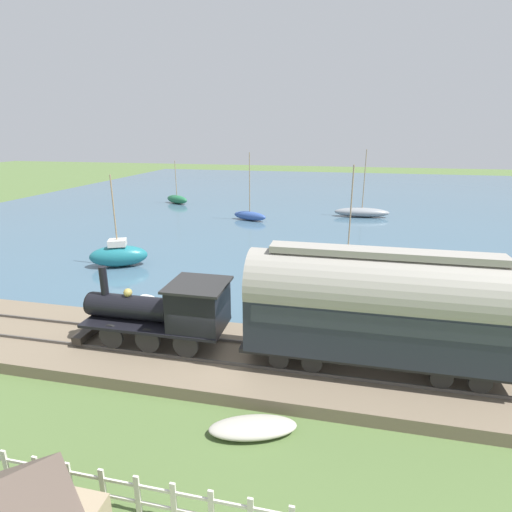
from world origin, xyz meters
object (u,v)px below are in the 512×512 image
steam_locomotive (170,309)px  rowboat_far_out (204,289)px  rowboat_off_pier (275,284)px  sailboat_white (348,252)px  sailboat_green (177,199)px  sailboat_blue (250,215)px  sailboat_teal (119,255)px  passenger_coach (378,306)px  rowboat_near_shore (150,300)px  beached_dinghy (253,427)px  sailboat_gray (362,212)px

steam_locomotive → rowboat_far_out: 7.22m
rowboat_off_pier → sailboat_white: bearing=-62.3°
sailboat_green → sailboat_blue: 14.33m
sailboat_white → rowboat_off_pier: size_ratio=2.36×
rowboat_far_out → sailboat_teal: bearing=113.4°
rowboat_off_pier → rowboat_far_out: rowboat_far_out is taller
passenger_coach → rowboat_near_shore: (4.88, 11.65, -2.95)m
steam_locomotive → sailboat_white: 16.93m
rowboat_far_out → rowboat_near_shore: 3.20m
sailboat_white → rowboat_off_pier: (-6.43, 4.33, -0.43)m
rowboat_near_shore → sailboat_blue: bearing=33.2°
sailboat_green → sailboat_blue: sailboat_blue is taller
sailboat_blue → sailboat_white: sailboat_blue is taller
rowboat_near_shore → beached_dinghy: bearing=-103.0°
passenger_coach → sailboat_green: (35.36, 22.93, -2.55)m
sailboat_teal → sailboat_white: (4.87, -15.82, -0.21)m
sailboat_blue → beached_dinghy: bearing=-148.2°
passenger_coach → sailboat_gray: sailboat_gray is taller
sailboat_blue → sailboat_teal: 17.76m
sailboat_white → rowboat_far_out: sailboat_white is taller
beached_dinghy → steam_locomotive: bearing=49.4°
sailboat_gray → rowboat_near_shore: size_ratio=3.66×
steam_locomotive → beached_dinghy: 6.00m
sailboat_blue → sailboat_teal: bearing=-179.8°
sailboat_blue → beached_dinghy: 31.75m
sailboat_white → sailboat_green: bearing=67.9°
rowboat_far_out → passenger_coach: bearing=-78.9°
steam_locomotive → sailboat_green: bearing=22.7°
sailboat_green → sailboat_blue: size_ratio=0.78×
rowboat_near_shore → beached_dinghy: 11.60m
steam_locomotive → sailboat_green: sailboat_green is taller
sailboat_green → sailboat_white: sailboat_white is taller
rowboat_off_pier → beached_dinghy: size_ratio=0.98×
sailboat_gray → beached_dinghy: bearing=169.7°
sailboat_blue → sailboat_gray: sailboat_gray is taller
rowboat_off_pier → sailboat_gray: bearing=-42.8°
passenger_coach → sailboat_blue: bearing=22.3°
steam_locomotive → rowboat_off_pier: size_ratio=2.20×
sailboat_green → sailboat_gray: sailboat_gray is taller
passenger_coach → sailboat_gray: (31.65, -0.68, -2.59)m
sailboat_blue → rowboat_near_shore: size_ratio=3.54×
passenger_coach → sailboat_blue: 29.52m
sailboat_teal → sailboat_gray: bearing=-62.4°
sailboat_teal → rowboat_far_out: sailboat_teal is taller
rowboat_far_out → beached_dinghy: (-10.56, -5.33, -0.04)m
sailboat_blue → sailboat_white: (-12.00, -10.26, 0.06)m
sailboat_green → sailboat_blue: bearing=-97.4°
beached_dinghy → sailboat_white: bearing=-8.8°
rowboat_far_out → sailboat_white: bearing=3.3°
beached_dinghy → rowboat_far_out: bearing=26.8°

